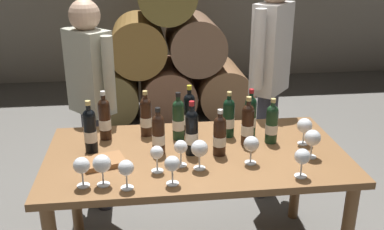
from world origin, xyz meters
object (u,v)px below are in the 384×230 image
wine_bottle_9 (189,113)px  wine_glass_2 (200,149)px  wine_bottle_0 (105,119)px  wine_bottle_1 (178,119)px  wine_bottle_4 (192,132)px  wine_glass_1 (172,165)px  sommelier_presenting (270,67)px  wine_bottle_11 (220,135)px  wine_glass_10 (313,138)px  wine_bottle_6 (272,123)px  wine_bottle_8 (90,130)px  wine_bottle_5 (248,124)px  wine_glass_5 (126,169)px  wine_bottle_7 (250,116)px  wine_glass_6 (157,154)px  wine_bottle_10 (229,117)px  dining_table (196,166)px  tasting_notebook (103,162)px  wine_glass_8 (305,126)px  wine_bottle_3 (158,134)px  wine_bottle_2 (146,116)px  wine_glass_0 (302,157)px  taster_seated_left (91,90)px  wine_glass_3 (181,148)px  wine_glass_9 (251,145)px  wine_glass_4 (82,166)px

wine_bottle_9 → wine_glass_2: bearing=-90.0°
wine_bottle_0 → wine_bottle_1: 0.44m
wine_bottle_4 → wine_glass_1: (-0.13, -0.33, -0.03)m
wine_bottle_9 → sommelier_presenting: 0.82m
wine_bottle_11 → wine_glass_10: size_ratio=1.65×
wine_bottle_6 → wine_bottle_8: size_ratio=0.89×
wine_bottle_5 → wine_glass_5: size_ratio=1.97×
wine_bottle_7 → wine_glass_6: (-0.59, -0.39, -0.03)m
wine_glass_2 → wine_glass_5: size_ratio=1.08×
wine_bottle_8 → wine_bottle_10: 0.83m
dining_table → tasting_notebook: (-0.52, -0.09, 0.11)m
wine_bottle_5 → tasting_notebook: size_ratio=1.35×
wine_glass_8 → wine_bottle_10: bearing=158.2°
wine_bottle_1 → wine_bottle_6: size_ratio=1.08×
wine_bottle_3 → wine_bottle_1: bearing=54.9°
wine_bottle_5 → wine_bottle_2: bearing=160.5°
wine_bottle_3 → wine_glass_5: size_ratio=1.81×
wine_glass_0 → taster_seated_left: bearing=136.9°
wine_glass_3 → tasting_notebook: wine_glass_3 is taller
wine_glass_6 → taster_seated_left: taster_seated_left is taller
wine_bottle_1 → wine_glass_3: size_ratio=2.02×
wine_bottle_5 → wine_glass_3: 0.47m
wine_bottle_9 → wine_glass_10: (0.64, -0.41, -0.02)m
wine_bottle_0 → wine_bottle_10: bearing=-3.8°
wine_glass_9 → wine_glass_6: bearing=-176.3°
wine_bottle_11 → wine_glass_4: 0.77m
wine_bottle_0 → wine_bottle_3: (0.31, -0.24, -0.01)m
wine_bottle_5 → wine_bottle_7: bearing=69.1°
wine_glass_0 → wine_glass_4: (-1.09, 0.03, 0.00)m
dining_table → wine_bottle_8: (-0.59, 0.08, 0.22)m
wine_glass_6 → wine_glass_10: size_ratio=0.89×
wine_bottle_7 → wine_glass_8: (0.29, -0.15, -0.02)m
wine_bottle_10 → taster_seated_left: size_ratio=0.19×
wine_glass_9 → tasting_notebook: 0.80m
wine_bottle_1 → wine_glass_1: 0.55m
wine_glass_6 → wine_bottle_0: bearing=122.8°
wine_glass_0 → wine_bottle_11: bearing=140.9°
wine_glass_2 → wine_glass_4: (-0.59, -0.11, -0.00)m
wine_bottle_7 → wine_glass_6: bearing=-146.5°
wine_bottle_8 → wine_glass_3: wine_bottle_8 is taller
wine_bottle_0 → wine_glass_8: (1.17, -0.22, -0.02)m
wine_glass_3 → wine_glass_9: (0.38, -0.02, 0.01)m
wine_glass_9 → wine_bottle_10: bearing=97.6°
wine_bottle_4 → wine_bottle_6: wine_bottle_4 is taller
wine_bottle_9 → wine_glass_5: 0.73m
wine_bottle_6 → wine_bottle_10: (-0.24, 0.12, 0.00)m
wine_bottle_8 → wine_bottle_0: bearing=68.0°
wine_glass_1 → wine_glass_9: wine_glass_9 is taller
wine_bottle_5 → taster_seated_left: bearing=145.7°
wine_bottle_2 → tasting_notebook: size_ratio=1.31×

